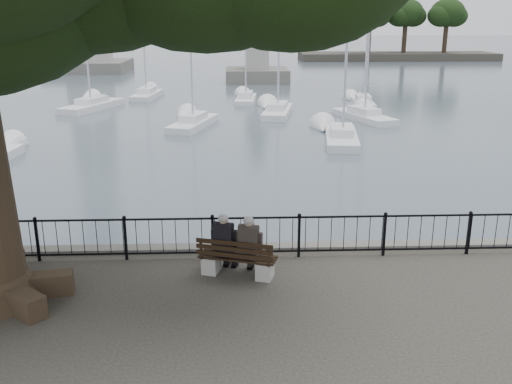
{
  "coord_description": "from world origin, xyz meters",
  "views": [
    {
      "loc": [
        -0.49,
        -9.79,
        5.38
      ],
      "look_at": [
        0.0,
        2.5,
        1.6
      ],
      "focal_mm": 40.0,
      "sensor_mm": 36.0,
      "label": 1
    }
  ],
  "objects_px": {
    "person_right": "(250,248)",
    "lion_monument": "(257,58)",
    "person_left": "(226,245)",
    "bench": "(237,263)"
  },
  "relations": [
    {
      "from": "lion_monument",
      "to": "person_left",
      "type": "bearing_deg",
      "value": -93.19
    },
    {
      "from": "person_right",
      "to": "bench",
      "type": "bearing_deg",
      "value": -177.48
    },
    {
      "from": "bench",
      "to": "person_right",
      "type": "distance_m",
      "value": 0.44
    },
    {
      "from": "lion_monument",
      "to": "person_right",
      "type": "bearing_deg",
      "value": -92.56
    },
    {
      "from": "person_left",
      "to": "person_right",
      "type": "height_order",
      "value": "same"
    },
    {
      "from": "person_left",
      "to": "lion_monument",
      "type": "distance_m",
      "value": 48.3
    },
    {
      "from": "bench",
      "to": "lion_monument",
      "type": "distance_m",
      "value": 48.47
    },
    {
      "from": "bench",
      "to": "person_left",
      "type": "height_order",
      "value": "person_left"
    },
    {
      "from": "person_right",
      "to": "lion_monument",
      "type": "distance_m",
      "value": 48.44
    },
    {
      "from": "person_right",
      "to": "lion_monument",
      "type": "height_order",
      "value": "lion_monument"
    }
  ]
}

